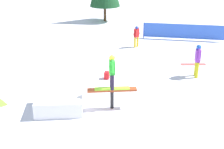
% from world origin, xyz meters
% --- Properties ---
extents(ground_plane, '(60.00, 60.00, 0.00)m').
position_xyz_m(ground_plane, '(0.00, 0.00, 0.00)').
color(ground_plane, white).
extents(rail_feature, '(1.78, 1.23, 0.83)m').
position_xyz_m(rail_feature, '(0.00, 0.00, 0.69)').
color(rail_feature, black).
rests_on(rail_feature, ground).
extents(snow_kicker_ramp, '(2.32, 2.22, 0.61)m').
position_xyz_m(snow_kicker_ramp, '(-1.75, 1.06, 0.30)').
color(snow_kicker_ramp, white).
rests_on(snow_kicker_ramp, ground).
extents(main_rider_on_rail, '(1.30, 0.95, 1.38)m').
position_xyz_m(main_rider_on_rail, '(0.00, 0.00, 1.52)').
color(main_rider_on_rail, '#94E02C').
rests_on(main_rider_on_rail, rail_feature).
extents(bystander_red, '(0.56, 0.22, 1.36)m').
position_xyz_m(bystander_red, '(6.00, 5.70, 0.77)').
color(bystander_red, yellow).
rests_on(bystander_red, ground).
extents(bystander_purple, '(0.51, 0.56, 1.63)m').
position_xyz_m(bystander_purple, '(5.24, 0.21, 0.92)').
color(bystander_purple, gold).
rests_on(bystander_purple, ground).
extents(loose_snowboard_coral, '(1.26, 1.00, 0.02)m').
position_xyz_m(loose_snowboard_coral, '(6.47, 1.42, 0.01)').
color(loose_snowboard_coral, '#F15C54').
rests_on(loose_snowboard_coral, ground).
extents(loose_snowboard_white, '(0.35, 1.41, 0.02)m').
position_xyz_m(loose_snowboard_white, '(-2.44, 6.42, 0.01)').
color(loose_snowboard_white, white).
rests_on(loose_snowboard_white, ground).
extents(backpack_on_snow, '(0.37, 0.37, 0.34)m').
position_xyz_m(backpack_on_snow, '(1.53, 2.56, 0.17)').
color(backpack_on_snow, red).
rests_on(backpack_on_snow, ground).
extents(safety_fence, '(3.88, 4.00, 1.10)m').
position_xyz_m(safety_fence, '(9.69, 5.07, 0.60)').
color(safety_fence, blue).
rests_on(safety_fence, ground).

